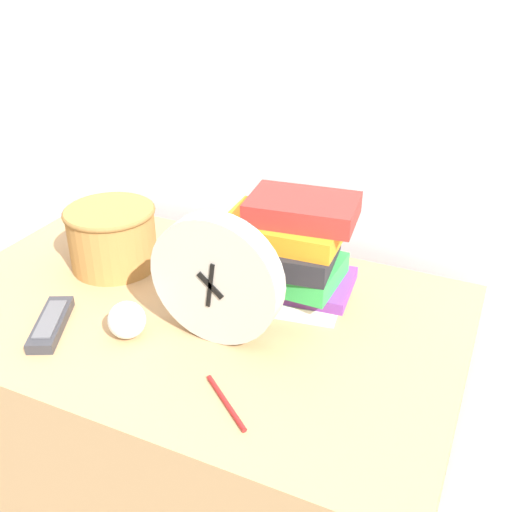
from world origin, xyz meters
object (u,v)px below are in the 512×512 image
book_stack (288,253)px  pen (226,402)px  crumpled_paper_ball (127,320)px  tv_remote (51,324)px  basket (112,235)px  desk_clock (216,280)px

book_stack → pen: 0.33m
book_stack → pen: bearing=-85.4°
book_stack → crumpled_paper_ball: book_stack is taller
crumpled_paper_ball → tv_remote: bearing=-163.9°
basket → pen: bearing=-34.5°
basket → crumpled_paper_ball: 0.27m
book_stack → basket: book_stack is taller
book_stack → crumpled_paper_ball: size_ratio=3.76×
book_stack → basket: size_ratio=1.34×
tv_remote → crumpled_paper_ball: (0.14, 0.04, 0.02)m
pen → basket: bearing=145.5°
basket → crumpled_paper_ball: basket is taller
desk_clock → basket: bearing=157.1°
book_stack → crumpled_paper_ball: 0.33m
pen → crumpled_paper_ball: bearing=160.6°
desk_clock → pen: bearing=-58.2°
desk_clock → crumpled_paper_ball: desk_clock is taller
desk_clock → book_stack: (0.07, 0.16, -0.01)m
crumpled_paper_ball → pen: bearing=-19.4°
desk_clock → tv_remote: (-0.29, -0.11, -0.11)m
book_stack → crumpled_paper_ball: bearing=-133.4°
basket → tv_remote: bearing=-81.8°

